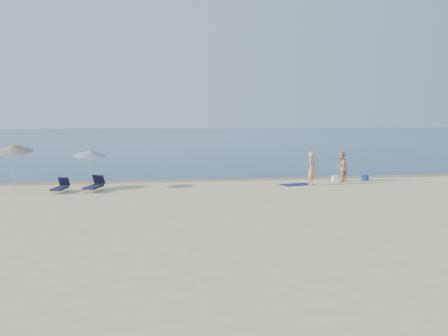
{
  "coord_description": "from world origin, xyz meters",
  "views": [
    {
      "loc": [
        -6.29,
        -12.85,
        3.62
      ],
      "look_at": [
        -0.63,
        16.0,
        1.0
      ],
      "focal_mm": 45.0,
      "sensor_mm": 36.0,
      "label": 1
    }
  ],
  "objects_px": {
    "blue_cooler": "(364,178)",
    "person_left": "(312,168)",
    "person_right": "(341,167)",
    "umbrella_near": "(89,153)"
  },
  "relations": [
    {
      "from": "person_left",
      "to": "blue_cooler",
      "type": "height_order",
      "value": "person_left"
    },
    {
      "from": "blue_cooler",
      "to": "person_left",
      "type": "bearing_deg",
      "value": -146.43
    },
    {
      "from": "person_left",
      "to": "blue_cooler",
      "type": "distance_m",
      "value": 4.22
    },
    {
      "from": "person_left",
      "to": "person_right",
      "type": "distance_m",
      "value": 2.51
    },
    {
      "from": "person_left",
      "to": "person_right",
      "type": "height_order",
      "value": "person_left"
    },
    {
      "from": "person_right",
      "to": "umbrella_near",
      "type": "height_order",
      "value": "umbrella_near"
    },
    {
      "from": "blue_cooler",
      "to": "umbrella_near",
      "type": "bearing_deg",
      "value": -165.34
    },
    {
      "from": "person_left",
      "to": "person_right",
      "type": "xyz_separation_m",
      "value": [
        2.19,
        1.22,
        -0.04
      ]
    },
    {
      "from": "person_right",
      "to": "person_left",
      "type": "bearing_deg",
      "value": -16.57
    },
    {
      "from": "person_left",
      "to": "umbrella_near",
      "type": "xyz_separation_m",
      "value": [
        -11.72,
        0.47,
        0.94
      ]
    }
  ]
}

